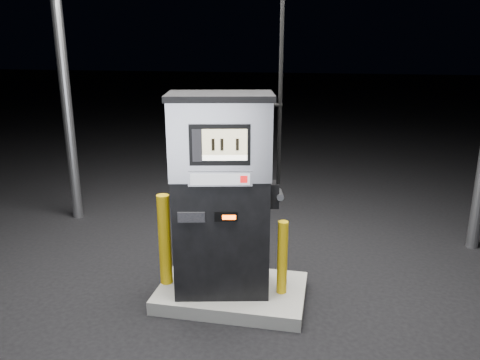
# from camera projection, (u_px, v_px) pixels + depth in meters

# --- Properties ---
(ground) EXTENTS (80.00, 80.00, 0.00)m
(ground) POSITION_uv_depth(u_px,v_px,m) (232.00, 299.00, 5.21)
(ground) COLOR black
(ground) RESTS_ON ground
(pump_island) EXTENTS (1.60, 1.00, 0.15)m
(pump_island) POSITION_uv_depth(u_px,v_px,m) (232.00, 293.00, 5.18)
(pump_island) COLOR slate
(pump_island) RESTS_ON ground
(fuel_dispenser) EXTENTS (1.22, 0.83, 4.39)m
(fuel_dispenser) POSITION_uv_depth(u_px,v_px,m) (222.00, 194.00, 4.82)
(fuel_dispenser) COLOR black
(fuel_dispenser) RESTS_ON pump_island
(bollard_left) EXTENTS (0.17, 0.17, 1.03)m
(bollard_left) POSITION_uv_depth(u_px,v_px,m) (165.00, 240.00, 5.11)
(bollard_left) COLOR #CCA10B
(bollard_left) RESTS_ON pump_island
(bollard_right) EXTENTS (0.11, 0.11, 0.81)m
(bollard_right) POSITION_uv_depth(u_px,v_px,m) (282.00, 258.00, 4.94)
(bollard_right) COLOR #CCA10B
(bollard_right) RESTS_ON pump_island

